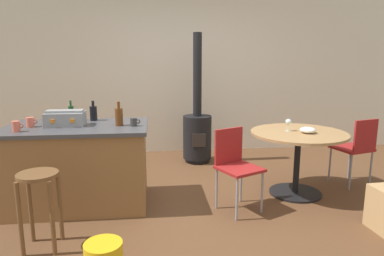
{
  "coord_description": "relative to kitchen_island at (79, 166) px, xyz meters",
  "views": [
    {
      "loc": [
        -0.51,
        -3.7,
        1.62
      ],
      "look_at": [
        -0.07,
        0.18,
        0.82
      ],
      "focal_mm": 32.94,
      "sensor_mm": 36.0,
      "label": 1
    }
  ],
  "objects": [
    {
      "name": "ground_plane",
      "position": [
        1.32,
        -0.09,
        -0.45
      ],
      "size": [
        8.8,
        8.8,
        0.0
      ],
      "primitive_type": "plane",
      "color": "brown"
    },
    {
      "name": "back_wall",
      "position": [
        1.32,
        2.19,
        0.9
      ],
      "size": [
        8.0,
        0.1,
        2.7
      ],
      "primitive_type": "cube",
      "color": "silver",
      "rests_on": "ground_plane"
    },
    {
      "name": "kitchen_island",
      "position": [
        0.0,
        0.0,
        0.0
      ],
      "size": [
        1.49,
        0.89,
        0.9
      ],
      "color": "olive",
      "rests_on": "ground_plane"
    },
    {
      "name": "wooden_stool",
      "position": [
        -0.15,
        -0.9,
        0.04
      ],
      "size": [
        0.34,
        0.34,
        0.68
      ],
      "color": "brown",
      "rests_on": "ground_plane"
    },
    {
      "name": "dining_table",
      "position": [
        2.49,
        0.03,
        0.13
      ],
      "size": [
        1.11,
        1.11,
        0.76
      ],
      "color": "black",
      "rests_on": "ground_plane"
    },
    {
      "name": "folding_chair_near",
      "position": [
        3.33,
        0.2,
        0.07
      ],
      "size": [
        0.49,
        0.49,
        0.88
      ],
      "color": "maroon",
      "rests_on": "ground_plane"
    },
    {
      "name": "folding_chair_far",
      "position": [
        1.67,
        -0.29,
        0.06
      ],
      "size": [
        0.53,
        0.53,
        0.87
      ],
      "color": "maroon",
      "rests_on": "ground_plane"
    },
    {
      "name": "wood_stove",
      "position": [
        1.49,
        1.48,
        0.05
      ],
      "size": [
        0.44,
        0.45,
        1.97
      ],
      "color": "black",
      "rests_on": "ground_plane"
    },
    {
      "name": "toolbox",
      "position": [
        -0.12,
        0.01,
        0.52
      ],
      "size": [
        0.4,
        0.25,
        0.17
      ],
      "color": "gray",
      "rests_on": "kitchen_island"
    },
    {
      "name": "bottle_0",
      "position": [
        -0.12,
        0.32,
        0.54
      ],
      "size": [
        0.06,
        0.06,
        0.23
      ],
      "color": "#194C23",
      "rests_on": "kitchen_island"
    },
    {
      "name": "bottle_1",
      "position": [
        0.13,
        0.3,
        0.53
      ],
      "size": [
        0.08,
        0.08,
        0.23
      ],
      "color": "black",
      "rests_on": "kitchen_island"
    },
    {
      "name": "bottle_2",
      "position": [
        0.45,
        -0.05,
        0.55
      ],
      "size": [
        0.08,
        0.08,
        0.26
      ],
      "color": "#603314",
      "rests_on": "kitchen_island"
    },
    {
      "name": "cup_0",
      "position": [
        -0.46,
        -0.02,
        0.5
      ],
      "size": [
        0.12,
        0.08,
        0.1
      ],
      "color": "#DB6651",
      "rests_on": "kitchen_island"
    },
    {
      "name": "cup_1",
      "position": [
        0.61,
        -0.09,
        0.49
      ],
      "size": [
        0.11,
        0.07,
        0.09
      ],
      "color": "#383838",
      "rests_on": "kitchen_island"
    },
    {
      "name": "cup_2",
      "position": [
        -0.52,
        -0.25,
        0.5
      ],
      "size": [
        0.11,
        0.07,
        0.11
      ],
      "color": "#DB6651",
      "rests_on": "kitchen_island"
    },
    {
      "name": "wine_glass",
      "position": [
        2.39,
        0.11,
        0.41
      ],
      "size": [
        0.07,
        0.07,
        0.14
      ],
      "color": "silver",
      "rests_on": "dining_table"
    },
    {
      "name": "serving_bowl",
      "position": [
        2.57,
        -0.03,
        0.34
      ],
      "size": [
        0.18,
        0.18,
        0.07
      ],
      "primitive_type": "ellipsoid",
      "color": "white",
      "rests_on": "dining_table"
    },
    {
      "name": "plastic_bucket",
      "position": [
        0.41,
        -1.28,
        -0.34
      ],
      "size": [
        0.3,
        0.3,
        0.22
      ],
      "primitive_type": "cylinder",
      "color": "yellow",
      "rests_on": "ground_plane"
    }
  ]
}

